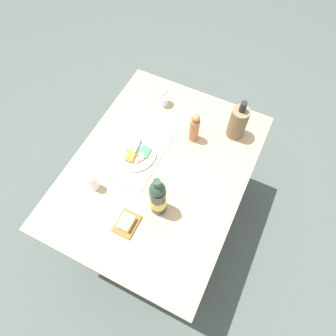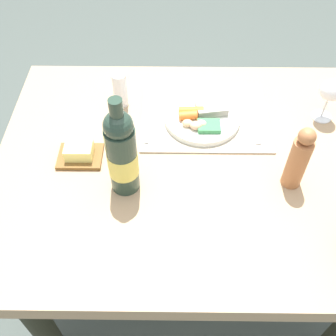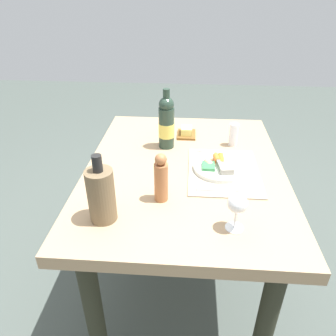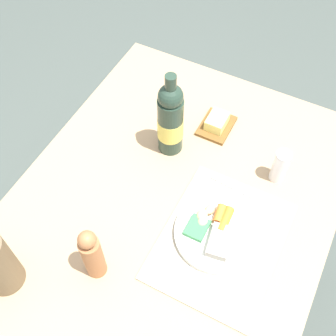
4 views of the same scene
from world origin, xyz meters
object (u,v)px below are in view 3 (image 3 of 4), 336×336
Objects in this scene: wine_bottle at (166,123)px; butter_dish at (187,132)px; dining_table at (184,187)px; pepper_mill at (161,179)px; wine_glass at (237,205)px; dinner_plate at (219,167)px; salt_shaker at (234,135)px; knife at (214,152)px; fork at (218,189)px; cooler_bottle at (101,195)px.

butter_dish is (0.14, -0.10, -0.11)m from wine_bottle.
dining_table is 0.33m from wine_bottle.
wine_glass is at bearing -119.25° from pepper_mill.
salt_shaker is at bearing -18.07° from dinner_plate.
wine_bottle reaches higher than knife.
pepper_mill reaches higher than dinner_plate.
fork is at bearing -174.97° from knife.
dining_table is at bearing 134.76° from salt_shaker.
cooler_bottle is 2.21× the size of salt_shaker.
knife is at bearing -29.33° from pepper_mill.
dining_table is 0.53m from cooler_bottle.
salt_shaker is at bearing -112.61° from butter_dish.
knife is 0.47m from pepper_mill.
cooler_bottle reaches higher than wine_glass.
wine_bottle is at bearing 26.56° from dining_table.
knife is (0.14, -0.14, 0.12)m from dining_table.
salt_shaker is at bearing -39.78° from cooler_bottle.
butter_dish is at bearing 23.01° from dinner_plate.
wine_bottle is (0.39, 0.24, 0.12)m from fork.
pepper_mill is at bearing 161.88° from dining_table.
knife is at bearing 4.66° from wine_glass.
fork is at bearing -148.05° from wine_bottle.
dinner_plate is at bearing -130.76° from wine_bottle.
fork is 1.46× the size of salt_shaker.
wine_bottle is (0.59, -0.18, 0.03)m from cooler_bottle.
wine_bottle reaches higher than butter_dish.
salt_shaker is at bearing -15.03° from fork.
knife is 0.66× the size of cooler_bottle.
cooler_bottle is (-0.54, 0.43, 0.10)m from knife.
cooler_bottle is (-0.37, 0.44, 0.09)m from dinner_plate.
pepper_mill is 1.42× the size of wine_glass.
butter_dish is at bearing -8.32° from pepper_mill.
wine_glass is 0.78m from butter_dish.
cooler_bottle is (-0.13, 0.20, 0.01)m from pepper_mill.
salt_shaker is at bearing -41.10° from knife.
cooler_bottle is at bearing 158.69° from butter_dish.
salt_shaker is at bearing -83.06° from wine_bottle.
dinner_plate is 0.40m from butter_dish.
butter_dish is at bearing -0.51° from dining_table.
fork is 0.66× the size of cooler_bottle.
butter_dish is (0.37, 0.16, -0.00)m from dinner_plate.
pepper_mill is at bearing 155.60° from knife.
dining_table is 0.24m from knife.
wine_glass is 1.11× the size of butter_dish.
wine_bottle is at bearing 81.51° from knife.
pepper_mill is at bearing 171.68° from butter_dish.
salt_shaker is at bearing -45.24° from dining_table.
wine_glass reaches higher than dining_table.
fork is at bearing -142.91° from dining_table.
wine_bottle reaches higher than wine_glass.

